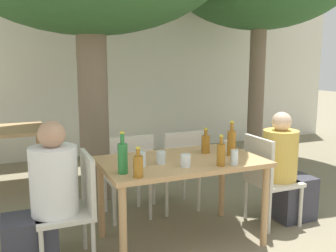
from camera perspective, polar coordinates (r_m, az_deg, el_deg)
ground_plane at (r=3.58m, az=1.96°, el=-17.07°), size 30.00×30.00×0.00m
cafe_building_wall at (r=6.57m, az=-11.14°, el=7.70°), size 10.00×0.08×2.80m
dining_table_front at (r=3.33m, az=2.02°, el=-6.58°), size 1.41×0.84×0.77m
patio_chair_0 at (r=3.13m, az=-14.05°, el=-11.30°), size 0.44×0.44×0.90m
patio_chair_1 at (r=3.86m, az=14.83°, el=-7.29°), size 0.44×0.44×0.90m
patio_chair_2 at (r=3.87m, az=-5.93°, el=-6.93°), size 0.44×0.44×0.90m
patio_chair_3 at (r=4.06m, az=1.72°, el=-6.08°), size 0.44×0.44×0.90m
person_seated_0 at (r=3.10m, az=-18.40°, el=-11.29°), size 0.58×0.36×1.18m
person_seated_1 at (r=4.00m, az=17.55°, el=-6.85°), size 0.57×0.35×1.13m
amber_bottle_0 at (r=2.79m, az=-4.56°, el=-6.05°), size 0.07×0.07×0.23m
amber_bottle_1 at (r=3.11m, az=8.08°, el=-4.25°), size 0.07×0.07×0.26m
green_bottle_2 at (r=2.89m, az=-6.92°, el=-4.77°), size 0.08×0.08×0.33m
amber_bottle_3 at (r=3.53m, az=5.76°, el=-2.66°), size 0.08×0.08×0.24m
amber_bottle_4 at (r=3.48m, az=9.65°, el=-2.42°), size 0.08×0.08×0.32m
drinking_glass_0 at (r=3.08m, az=-3.97°, el=-5.05°), size 0.06×0.06×0.12m
drinking_glass_1 at (r=3.07m, az=2.69°, el=-5.28°), size 0.08×0.08×0.10m
drinking_glass_2 at (r=3.67m, az=9.07°, el=-2.95°), size 0.08×0.08×0.09m
drinking_glass_3 at (r=3.16m, az=-1.07°, el=-4.83°), size 0.08×0.08×0.10m
drinking_glass_4 at (r=3.17m, az=10.07°, el=-4.73°), size 0.06×0.06×0.13m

